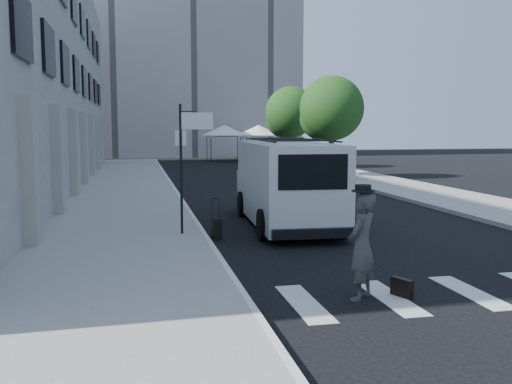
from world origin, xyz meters
name	(u,v)px	position (x,y,z in m)	size (l,w,h in m)	color
ground	(308,261)	(0.00, 0.00, 0.00)	(120.00, 120.00, 0.00)	black
sidewalk_left	(127,188)	(-4.25, 16.00, 0.07)	(4.50, 48.00, 0.15)	gray
sidewalk_right	(353,176)	(9.00, 20.00, 0.07)	(4.00, 56.00, 0.15)	gray
building_far	(188,37)	(2.00, 50.00, 12.50)	(22.00, 12.00, 25.00)	slate
sign_pole	(189,141)	(-2.36, 3.20, 2.65)	(1.03, 0.07, 3.50)	black
tree_near	(329,111)	(7.50, 20.15, 3.97)	(3.80, 3.83, 6.03)	black
tree_far	(289,114)	(7.50, 29.15, 3.97)	(3.80, 3.83, 6.03)	black
tent_left	(224,131)	(4.00, 38.00, 2.71)	(4.00, 4.00, 3.20)	black
tent_right	(259,130)	(7.20, 38.50, 2.71)	(4.00, 4.00, 3.20)	black
businessman	(362,246)	(0.05, -3.00, 0.96)	(0.70, 0.46, 1.93)	#38383B
briefcase	(402,288)	(0.83, -3.00, 0.17)	(0.12, 0.44, 0.34)	black
suitcase	(217,228)	(-1.67, 3.00, 0.29)	(0.25, 0.40, 1.10)	black
cargo_van	(286,183)	(0.73, 4.74, 1.32)	(2.70, 6.97, 2.56)	silver
parked_car_a	(302,169)	(5.00, 17.29, 0.75)	(1.78, 4.41, 1.50)	#AEB2B7
parked_car_b	(301,163)	(6.80, 23.55, 0.68)	(1.44, 4.12, 1.36)	#4D4E54
parked_car_c	(255,154)	(6.28, 35.67, 0.75)	(2.12, 5.20, 1.51)	#9FA2A7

